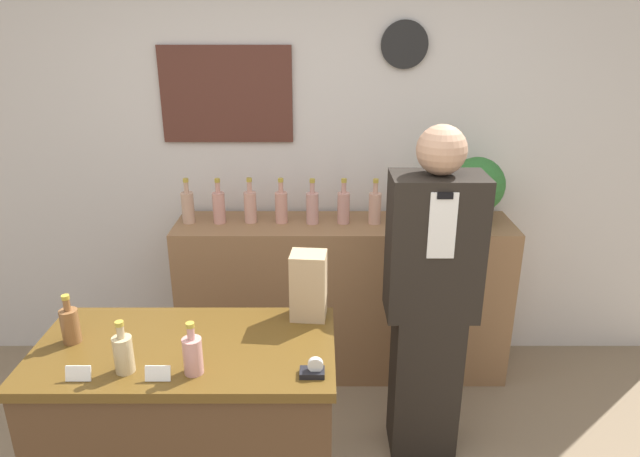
% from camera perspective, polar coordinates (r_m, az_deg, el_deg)
% --- Properties ---
extents(back_wall, '(5.20, 0.09, 2.70)m').
position_cam_1_polar(back_wall, '(3.57, -1.80, 7.32)').
color(back_wall, silver).
rests_on(back_wall, ground_plane).
extents(back_shelf, '(2.02, 0.44, 1.01)m').
position_cam_1_polar(back_shelf, '(3.61, 2.26, -6.97)').
color(back_shelf, '#8E6642').
rests_on(back_shelf, ground_plane).
extents(display_counter, '(1.18, 0.61, 0.96)m').
position_cam_1_polar(display_counter, '(2.62, -12.54, -20.30)').
color(display_counter, '#4C331E').
rests_on(display_counter, ground_plane).
extents(shopkeeper, '(0.44, 0.27, 1.73)m').
position_cam_1_polar(shopkeeper, '(2.86, 10.88, -7.18)').
color(shopkeeper, black).
rests_on(shopkeeper, ground_plane).
extents(potted_plant, '(0.33, 0.33, 0.40)m').
position_cam_1_polar(potted_plant, '(3.46, 15.30, 4.00)').
color(potted_plant, '#4C3D2D').
rests_on(potted_plant, back_shelf).
extents(paper_bag, '(0.16, 0.14, 0.29)m').
position_cam_1_polar(paper_bag, '(2.41, -1.23, -5.73)').
color(paper_bag, tan).
rests_on(paper_bag, display_counter).
extents(tape_dispenser, '(0.09, 0.06, 0.07)m').
position_cam_1_polar(tape_dispenser, '(2.10, -0.75, -13.95)').
color(tape_dispenser, black).
rests_on(tape_dispenser, display_counter).
extents(price_card_left, '(0.09, 0.02, 0.06)m').
position_cam_1_polar(price_card_left, '(2.24, -23.10, -13.21)').
color(price_card_left, white).
rests_on(price_card_left, display_counter).
extents(price_card_right, '(0.09, 0.02, 0.06)m').
position_cam_1_polar(price_card_right, '(2.15, -15.99, -13.78)').
color(price_card_right, white).
rests_on(price_card_right, display_counter).
extents(counter_bottle_0, '(0.07, 0.07, 0.20)m').
position_cam_1_polar(counter_bottle_0, '(2.47, -23.79, -8.79)').
color(counter_bottle_0, brown).
rests_on(counter_bottle_0, display_counter).
extents(counter_bottle_1, '(0.07, 0.07, 0.20)m').
position_cam_1_polar(counter_bottle_1, '(2.21, -19.14, -11.68)').
color(counter_bottle_1, tan).
rests_on(counter_bottle_1, display_counter).
extents(counter_bottle_2, '(0.07, 0.07, 0.20)m').
position_cam_1_polar(counter_bottle_2, '(2.14, -12.69, -12.18)').
color(counter_bottle_2, tan).
rests_on(counter_bottle_2, display_counter).
extents(shelf_bottle_0, '(0.07, 0.07, 0.27)m').
position_cam_1_polar(shelf_bottle_0, '(3.47, -13.16, 2.18)').
color(shelf_bottle_0, tan).
rests_on(shelf_bottle_0, back_shelf).
extents(shelf_bottle_1, '(0.07, 0.07, 0.27)m').
position_cam_1_polar(shelf_bottle_1, '(3.43, -10.16, 2.19)').
color(shelf_bottle_1, tan).
rests_on(shelf_bottle_1, back_shelf).
extents(shelf_bottle_2, '(0.07, 0.07, 0.27)m').
position_cam_1_polar(shelf_bottle_2, '(3.41, -7.07, 2.27)').
color(shelf_bottle_2, tan).
rests_on(shelf_bottle_2, back_shelf).
extents(shelf_bottle_3, '(0.07, 0.07, 0.27)m').
position_cam_1_polar(shelf_bottle_3, '(3.39, -3.97, 2.26)').
color(shelf_bottle_3, tan).
rests_on(shelf_bottle_3, back_shelf).
extents(shelf_bottle_4, '(0.07, 0.07, 0.27)m').
position_cam_1_polar(shelf_bottle_4, '(3.37, -0.85, 2.19)').
color(shelf_bottle_4, tan).
rests_on(shelf_bottle_4, back_shelf).
extents(shelf_bottle_5, '(0.07, 0.07, 0.27)m').
position_cam_1_polar(shelf_bottle_5, '(3.38, 2.29, 2.22)').
color(shelf_bottle_5, tan).
rests_on(shelf_bottle_5, back_shelf).
extents(shelf_bottle_6, '(0.07, 0.07, 0.27)m').
position_cam_1_polar(shelf_bottle_6, '(3.39, 5.43, 2.17)').
color(shelf_bottle_6, tan).
rests_on(shelf_bottle_6, back_shelf).
extents(shelf_bottle_7, '(0.07, 0.07, 0.27)m').
position_cam_1_polar(shelf_bottle_7, '(3.41, 8.51, 2.20)').
color(shelf_bottle_7, tan).
rests_on(shelf_bottle_7, back_shelf).
extents(shelf_bottle_8, '(0.07, 0.07, 0.27)m').
position_cam_1_polar(shelf_bottle_8, '(3.44, 11.58, 2.15)').
color(shelf_bottle_8, tan).
rests_on(shelf_bottle_8, back_shelf).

